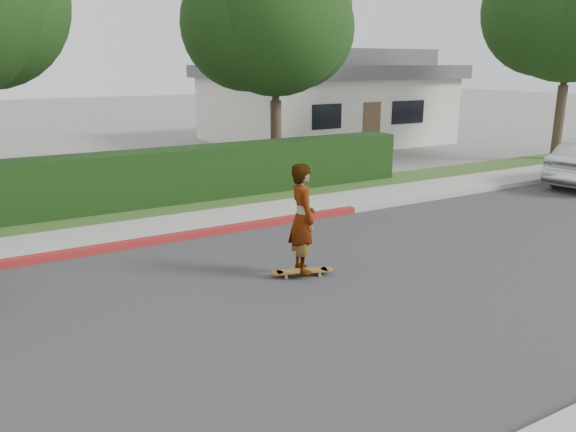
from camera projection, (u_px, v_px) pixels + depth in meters
name	position (u px, v px, depth m)	size (l,w,h in m)	color
ground	(441.00, 269.00, 10.37)	(120.00, 120.00, 0.00)	slate
road	(441.00, 268.00, 10.36)	(60.00, 8.00, 0.01)	#2D2D30
curb_far	(319.00, 215.00, 13.77)	(60.00, 0.20, 0.15)	#9E9E99
curb_red_section	(113.00, 247.00, 11.34)	(12.00, 0.21, 0.15)	maroon
sidewalk_far	(300.00, 208.00, 14.52)	(60.00, 1.60, 0.12)	gray
planting_strip	(271.00, 196.00, 15.86)	(60.00, 1.60, 0.10)	#2D4C1E
hedge	(159.00, 178.00, 14.72)	(15.00, 1.00, 1.50)	black
tree_center	(272.00, 22.00, 17.46)	(5.66, 4.84, 7.44)	#33261C
tree_right	(568.00, 8.00, 20.52)	(6.32, 5.60, 8.56)	#33261C
house	(323.00, 97.00, 27.04)	(10.60, 8.60, 4.30)	beige
skateboard	(302.00, 271.00, 9.96)	(1.14, 0.58, 0.10)	#B95F33
skateboarder	(303.00, 218.00, 9.70)	(0.70, 0.46, 1.92)	white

